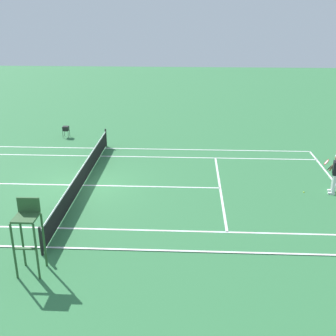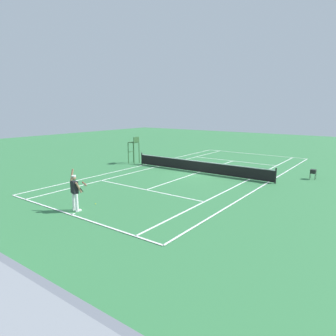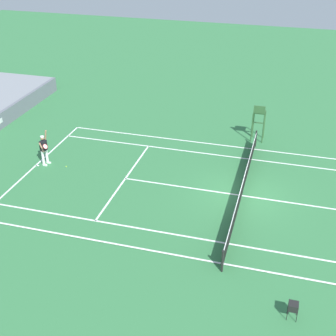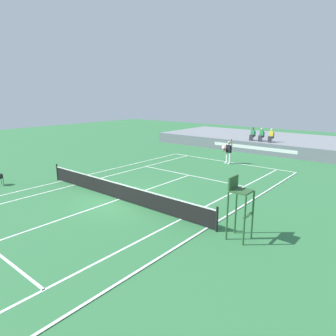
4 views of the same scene
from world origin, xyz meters
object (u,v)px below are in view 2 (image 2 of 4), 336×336
object	(u,v)px
umpire_chair	(134,146)
tennis_ball	(96,204)
ball_hopper	(313,171)
tennis_player	(75,192)

from	to	relation	value
umpire_chair	tennis_ball	bearing A→B (deg)	122.74
umpire_chair	ball_hopper	size ratio (longest dim) A/B	3.49
tennis_ball	umpire_chair	world-z (taller)	umpire_chair
tennis_player	tennis_ball	size ratio (longest dim) A/B	30.63
tennis_player	tennis_ball	world-z (taller)	tennis_player
tennis_player	ball_hopper	bearing A→B (deg)	-119.24
tennis_ball	ball_hopper	xyz separation A→B (m)	(-8.03, -13.02, 0.54)
tennis_ball	ball_hopper	distance (m)	15.31
tennis_player	ball_hopper	distance (m)	16.37
tennis_ball	tennis_player	bearing A→B (deg)	91.89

